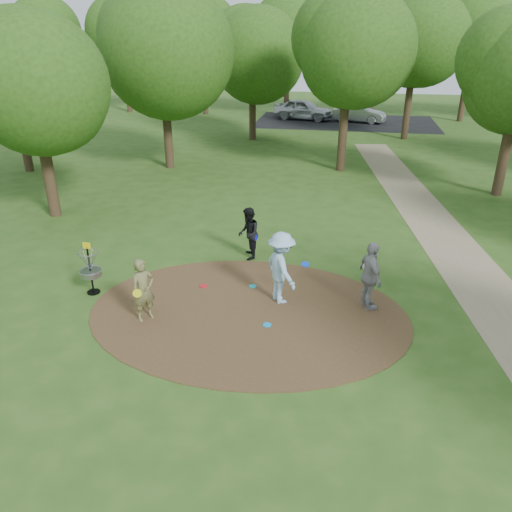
# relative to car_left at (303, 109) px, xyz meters

# --- Properties ---
(ground) EXTENTS (100.00, 100.00, 0.00)m
(ground) POSITION_rel_car_left_xyz_m (1.42, -30.50, -0.81)
(ground) COLOR #2D5119
(ground) RESTS_ON ground
(dirt_clearing) EXTENTS (8.40, 8.40, 0.02)m
(dirt_clearing) POSITION_rel_car_left_xyz_m (1.42, -30.50, -0.80)
(dirt_clearing) COLOR #47301C
(dirt_clearing) RESTS_ON ground
(footpath) EXTENTS (7.55, 39.89, 0.01)m
(footpath) POSITION_rel_car_left_xyz_m (7.92, -28.50, -0.80)
(footpath) COLOR #8C7A5B
(footpath) RESTS_ON ground
(parking_lot) EXTENTS (14.00, 8.00, 0.01)m
(parking_lot) POSITION_rel_car_left_xyz_m (3.42, -0.50, -0.80)
(parking_lot) COLOR black
(parking_lot) RESTS_ON ground
(player_observer_with_disc) EXTENTS (0.70, 0.72, 1.66)m
(player_observer_with_disc) POSITION_rel_car_left_xyz_m (-1.10, -31.24, 0.02)
(player_observer_with_disc) COLOR olive
(player_observer_with_disc) RESTS_ON ground
(player_throwing_with_disc) EXTENTS (1.45, 1.49, 2.01)m
(player_throwing_with_disc) POSITION_rel_car_left_xyz_m (2.17, -29.72, 0.19)
(player_throwing_with_disc) COLOR #9BCAE8
(player_throwing_with_disc) RESTS_ON ground
(player_walking_with_disc) EXTENTS (0.80, 0.94, 1.69)m
(player_walking_with_disc) POSITION_rel_car_left_xyz_m (0.78, -27.11, 0.04)
(player_walking_with_disc) COLOR black
(player_walking_with_disc) RESTS_ON ground
(player_waiting_with_disc) EXTENTS (0.86, 1.20, 1.89)m
(player_waiting_with_disc) POSITION_rel_car_left_xyz_m (4.50, -29.67, 0.14)
(player_waiting_with_disc) COLOR #959497
(player_waiting_with_disc) RESTS_ON ground
(disc_ground_cyan) EXTENTS (0.22, 0.22, 0.02)m
(disc_ground_cyan) POSITION_rel_car_left_xyz_m (1.28, -29.07, -0.78)
(disc_ground_cyan) COLOR #17A6BA
(disc_ground_cyan) RESTS_ON dirt_clearing
(disc_ground_blue) EXTENTS (0.22, 0.22, 0.02)m
(disc_ground_blue) POSITION_rel_car_left_xyz_m (2.01, -31.03, -0.78)
(disc_ground_blue) COLOR #0D9AE2
(disc_ground_blue) RESTS_ON dirt_clearing
(disc_ground_red) EXTENTS (0.22, 0.22, 0.02)m
(disc_ground_red) POSITION_rel_car_left_xyz_m (-0.12, -29.31, -0.78)
(disc_ground_red) COLOR red
(disc_ground_red) RESTS_ON dirt_clearing
(car_left) EXTENTS (5.05, 2.94, 1.62)m
(car_left) POSITION_rel_car_left_xyz_m (0.00, 0.00, 0.00)
(car_left) COLOR #B2B5BA
(car_left) RESTS_ON ground
(car_right) EXTENTS (4.30, 2.36, 1.34)m
(car_right) POSITION_rel_car_left_xyz_m (4.44, -0.47, -0.14)
(car_right) COLOR #94979B
(car_right) RESTS_ON ground
(disc_golf_basket) EXTENTS (0.63, 0.63, 1.54)m
(disc_golf_basket) POSITION_rel_car_left_xyz_m (-3.08, -30.20, 0.07)
(disc_golf_basket) COLOR black
(disc_golf_basket) RESTS_ON ground
(tree_ring) EXTENTS (37.55, 44.96, 8.82)m
(tree_ring) POSITION_rel_car_left_xyz_m (3.60, -20.14, 4.40)
(tree_ring) COLOR #332316
(tree_ring) RESTS_ON ground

